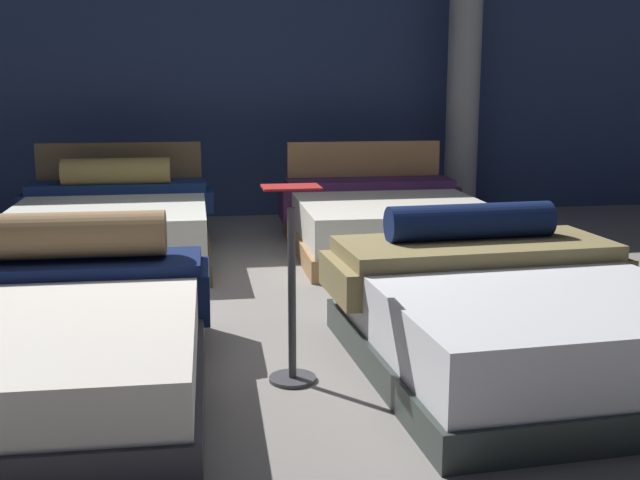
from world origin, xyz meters
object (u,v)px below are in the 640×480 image
Objects in this scene: bed_0 at (53,345)px; bed_3 at (385,223)px; support_pillar at (464,56)px; price_sign at (292,308)px; bed_2 at (113,228)px; bed_1 at (514,318)px.

bed_0 is 3.75m from bed_3.
bed_0 is 1.04× the size of bed_3.
bed_3 is at bearing -128.10° from support_pillar.
price_sign is (-1.21, -2.92, 0.13)m from bed_3.
bed_3 is at bearing 67.40° from price_sign.
bed_3 is at bearing 0.35° from bed_2.
price_sign is at bearing -118.66° from support_pillar.
bed_3 reaches higher than bed_0.
bed_0 is 5.97m from support_pillar.
bed_2 is 0.55× the size of support_pillar.
bed_2 is 4.20m from support_pillar.
bed_3 is (0.04, 2.92, -0.02)m from bed_1.
bed_0 is 1.10× the size of bed_2.
bed_2 reaches higher than bed_1.
bed_1 is 3.73m from bed_2.
bed_0 is at bearing -128.39° from bed_3.
support_pillar reaches higher than bed_3.
bed_3 is at bearing 52.17° from bed_0.
bed_3 is (2.37, 2.90, 0.00)m from bed_0.
bed_2 is at bearing 111.14° from price_sign.
bed_2 is at bearing 90.92° from bed_0.
bed_1 is at bearing 0.06° from price_sign.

